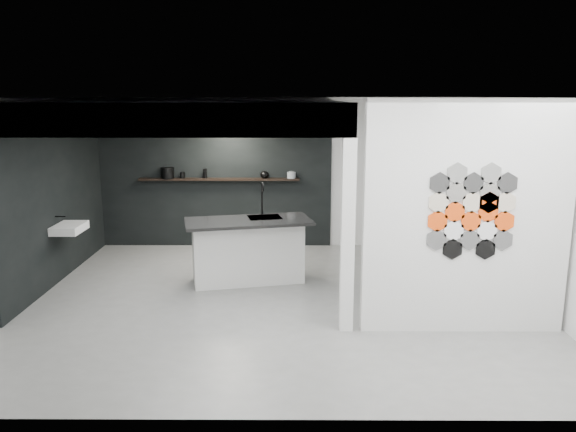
{
  "coord_description": "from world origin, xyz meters",
  "views": [
    {
      "loc": [
        0.14,
        -7.5,
        2.82
      ],
      "look_at": [
        0.1,
        0.3,
        1.15
      ],
      "focal_mm": 35.0,
      "sensor_mm": 36.0,
      "label": 1
    }
  ],
  "objects_px": {
    "glass_bowl": "(291,175)",
    "wall_basin": "(69,228)",
    "stockpot": "(167,173)",
    "utensil_cup": "(182,175)",
    "kettle": "(264,175)",
    "bottle_dark": "(205,173)",
    "glass_vase": "(291,175)",
    "kitchen_island": "(248,250)",
    "partition_panel": "(467,219)"
  },
  "relations": [
    {
      "from": "glass_bowl",
      "to": "partition_panel",
      "type": "bearing_deg",
      "value": -61.77
    },
    {
      "from": "glass_bowl",
      "to": "wall_basin",
      "type": "bearing_deg",
      "value": -148.65
    },
    {
      "from": "wall_basin",
      "to": "glass_vase",
      "type": "height_order",
      "value": "glass_vase"
    },
    {
      "from": "partition_panel",
      "to": "kettle",
      "type": "relative_size",
      "value": 17.12
    },
    {
      "from": "wall_basin",
      "to": "bottle_dark",
      "type": "distance_m",
      "value": 2.78
    },
    {
      "from": "utensil_cup",
      "to": "wall_basin",
      "type": "bearing_deg",
      "value": -123.29
    },
    {
      "from": "glass_bowl",
      "to": "utensil_cup",
      "type": "distance_m",
      "value": 2.03
    },
    {
      "from": "kettle",
      "to": "utensil_cup",
      "type": "height_order",
      "value": "kettle"
    },
    {
      "from": "wall_basin",
      "to": "bottle_dark",
      "type": "xyz_separation_m",
      "value": [
        1.78,
        2.07,
        0.56
      ]
    },
    {
      "from": "glass_bowl",
      "to": "kettle",
      "type": "bearing_deg",
      "value": 180.0
    },
    {
      "from": "partition_panel",
      "to": "bottle_dark",
      "type": "relative_size",
      "value": 15.66
    },
    {
      "from": "kettle",
      "to": "wall_basin",
      "type": "bearing_deg",
      "value": -139.36
    },
    {
      "from": "glass_bowl",
      "to": "glass_vase",
      "type": "bearing_deg",
      "value": 0.0
    },
    {
      "from": "partition_panel",
      "to": "bottle_dark",
      "type": "distance_m",
      "value": 5.34
    },
    {
      "from": "kitchen_island",
      "to": "glass_bowl",
      "type": "distance_m",
      "value": 2.32
    },
    {
      "from": "stockpot",
      "to": "bottle_dark",
      "type": "xyz_separation_m",
      "value": [
        0.7,
        0.0,
        -0.01
      ]
    },
    {
      "from": "partition_panel",
      "to": "glass_bowl",
      "type": "bearing_deg",
      "value": 118.23
    },
    {
      "from": "kitchen_island",
      "to": "wall_basin",
      "type": "bearing_deg",
      "value": 167.64
    },
    {
      "from": "stockpot",
      "to": "utensil_cup",
      "type": "bearing_deg",
      "value": 0.0
    },
    {
      "from": "partition_panel",
      "to": "kitchen_island",
      "type": "bearing_deg",
      "value": 146.53
    },
    {
      "from": "wall_basin",
      "to": "glass_vase",
      "type": "distance_m",
      "value": 4.01
    },
    {
      "from": "wall_basin",
      "to": "glass_vase",
      "type": "bearing_deg",
      "value": 31.35
    },
    {
      "from": "wall_basin",
      "to": "kitchen_island",
      "type": "height_order",
      "value": "kitchen_island"
    },
    {
      "from": "utensil_cup",
      "to": "glass_vase",
      "type": "bearing_deg",
      "value": 0.0
    },
    {
      "from": "wall_basin",
      "to": "kitchen_island",
      "type": "distance_m",
      "value": 2.74
    },
    {
      "from": "kitchen_island",
      "to": "kettle",
      "type": "height_order",
      "value": "kitchen_island"
    },
    {
      "from": "glass_bowl",
      "to": "bottle_dark",
      "type": "height_order",
      "value": "bottle_dark"
    },
    {
      "from": "kitchen_island",
      "to": "glass_vase",
      "type": "relative_size",
      "value": 15.64
    },
    {
      "from": "kettle",
      "to": "glass_vase",
      "type": "xyz_separation_m",
      "value": [
        0.5,
        0.0,
        -0.01
      ]
    },
    {
      "from": "kitchen_island",
      "to": "utensil_cup",
      "type": "xyz_separation_m",
      "value": [
        -1.37,
        2.05,
        0.86
      ]
    },
    {
      "from": "glass_vase",
      "to": "stockpot",
      "type": "bearing_deg",
      "value": 180.0
    },
    {
      "from": "partition_panel",
      "to": "utensil_cup",
      "type": "relative_size",
      "value": 24.82
    },
    {
      "from": "kettle",
      "to": "glass_vase",
      "type": "distance_m",
      "value": 0.5
    },
    {
      "from": "wall_basin",
      "to": "stockpot",
      "type": "height_order",
      "value": "stockpot"
    },
    {
      "from": "stockpot",
      "to": "partition_panel",
      "type": "bearing_deg",
      "value": -41.39
    },
    {
      "from": "glass_vase",
      "to": "partition_panel",
      "type": "bearing_deg",
      "value": -61.77
    },
    {
      "from": "kitchen_island",
      "to": "glass_vase",
      "type": "xyz_separation_m",
      "value": [
        0.67,
        2.05,
        0.87
      ]
    },
    {
      "from": "kettle",
      "to": "glass_vase",
      "type": "height_order",
      "value": "kettle"
    },
    {
      "from": "wall_basin",
      "to": "glass_vase",
      "type": "xyz_separation_m",
      "value": [
        3.39,
        2.07,
        0.53
      ]
    },
    {
      "from": "kitchen_island",
      "to": "glass_bowl",
      "type": "xyz_separation_m",
      "value": [
        0.67,
        2.05,
        0.87
      ]
    },
    {
      "from": "wall_basin",
      "to": "kitchen_island",
      "type": "relative_size",
      "value": 0.3
    },
    {
      "from": "wall_basin",
      "to": "kettle",
      "type": "height_order",
      "value": "kettle"
    },
    {
      "from": "glass_bowl",
      "to": "bottle_dark",
      "type": "relative_size",
      "value": 0.9
    },
    {
      "from": "kettle",
      "to": "utensil_cup",
      "type": "relative_size",
      "value": 1.45
    },
    {
      "from": "kettle",
      "to": "utensil_cup",
      "type": "distance_m",
      "value": 1.53
    },
    {
      "from": "wall_basin",
      "to": "utensil_cup",
      "type": "distance_m",
      "value": 2.53
    },
    {
      "from": "partition_panel",
      "to": "stockpot",
      "type": "bearing_deg",
      "value": 138.61
    },
    {
      "from": "glass_vase",
      "to": "bottle_dark",
      "type": "xyz_separation_m",
      "value": [
        -1.61,
        0.0,
        0.02
      ]
    },
    {
      "from": "utensil_cup",
      "to": "bottle_dark",
      "type": "bearing_deg",
      "value": 0.0
    },
    {
      "from": "wall_basin",
      "to": "stockpot",
      "type": "xyz_separation_m",
      "value": [
        1.08,
        2.07,
        0.57
      ]
    }
  ]
}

